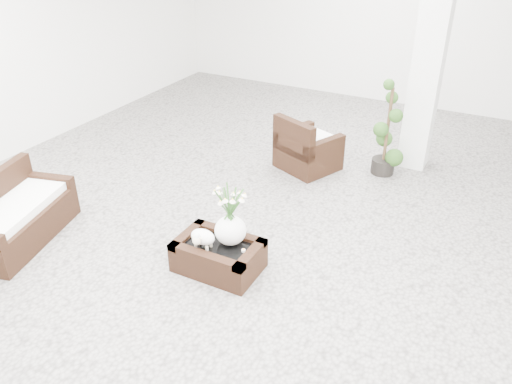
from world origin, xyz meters
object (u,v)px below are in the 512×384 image
at_px(coffee_table, 219,257).
at_px(loveseat, 16,211).
at_px(armchair, 309,142).
at_px(topiary, 388,129).

distance_m(coffee_table, loveseat, 2.46).
xyz_separation_m(armchair, topiary, (1.05, 0.35, 0.28)).
height_order(coffee_table, loveseat, loveseat).
xyz_separation_m(armchair, loveseat, (-2.27, -3.36, -0.03)).
relative_size(loveseat, topiary, 1.04).
distance_m(coffee_table, armchair, 2.77).
bearing_deg(armchair, coffee_table, 115.65).
relative_size(coffee_table, armchair, 1.09).
xyz_separation_m(coffee_table, loveseat, (-2.37, -0.60, 0.23)).
bearing_deg(coffee_table, loveseat, -165.76).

